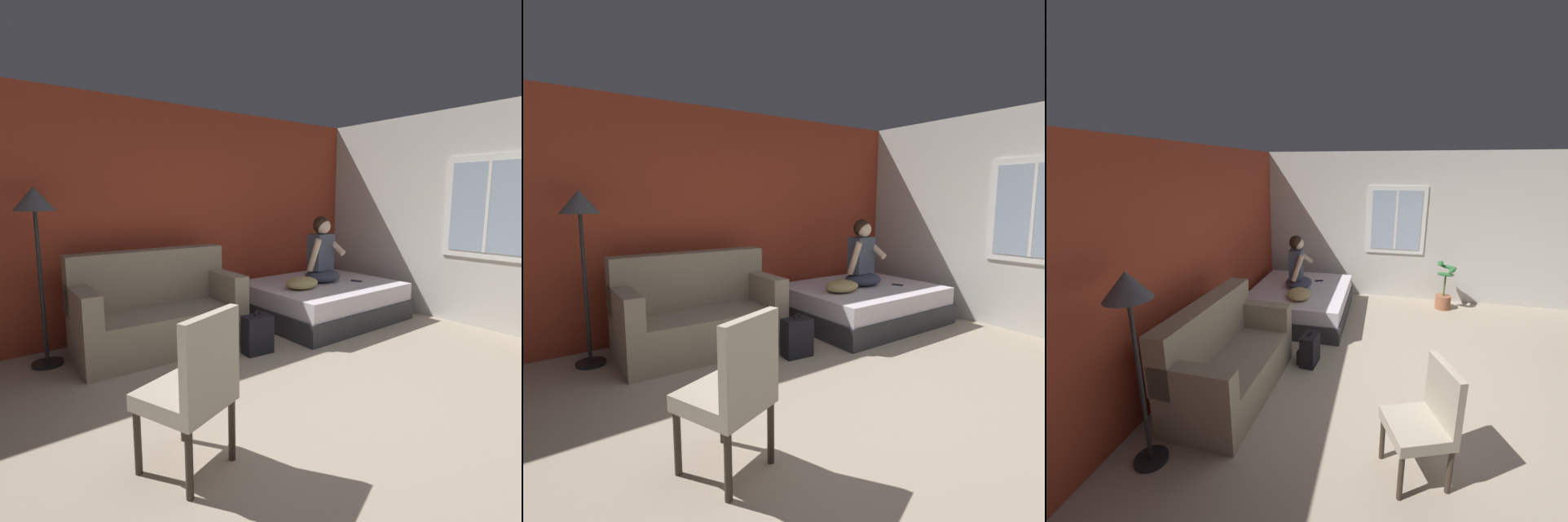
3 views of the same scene
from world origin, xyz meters
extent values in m
plane|color=tan|center=(0.00, 0.00, 0.00)|extent=(40.00, 40.00, 0.00)
cube|color=#993823|center=(0.00, 2.89, 1.35)|extent=(10.93, 0.16, 2.70)
cube|color=silver|center=(3.04, 0.00, 1.35)|extent=(0.16, 7.03, 2.70)
cube|color=white|center=(2.95, 0.40, 1.49)|extent=(0.02, 1.04, 1.24)
cube|color=#9EB2C6|center=(2.94, 0.40, 1.49)|extent=(0.01, 0.88, 1.08)
cube|color=white|center=(2.94, 0.40, 1.49)|extent=(0.01, 0.04, 1.08)
cube|color=#2D2D33|center=(1.73, 1.91, 0.13)|extent=(1.87, 1.59, 0.26)
cube|color=silver|center=(1.73, 1.91, 0.37)|extent=(1.82, 1.54, 0.22)
cube|color=gray|center=(-0.47, 2.12, 0.22)|extent=(1.73, 0.86, 0.44)
cube|color=gray|center=(-0.46, 2.42, 0.74)|extent=(1.71, 0.30, 0.60)
cube|color=gray|center=(-1.23, 2.14, 0.60)|extent=(0.21, 0.81, 0.32)
cube|color=gray|center=(0.29, 2.09, 0.60)|extent=(0.21, 0.81, 0.32)
cylinder|color=#382D23|center=(-1.04, 0.50, 0.20)|extent=(0.04, 0.04, 0.40)
cylinder|color=#382D23|center=(-1.41, 0.36, 0.20)|extent=(0.04, 0.04, 0.40)
cylinder|color=#382D23|center=(-0.90, 0.13, 0.20)|extent=(0.04, 0.04, 0.40)
cylinder|color=#382D23|center=(-1.27, -0.01, 0.20)|extent=(0.04, 0.04, 0.40)
cube|color=#B2A893|center=(-1.15, 0.25, 0.45)|extent=(0.59, 0.59, 0.10)
cube|color=#B2A893|center=(-1.08, 0.06, 0.74)|extent=(0.45, 0.22, 0.48)
ellipsoid|color=#383D51|center=(1.79, 1.95, 0.56)|extent=(0.56, 0.49, 0.16)
cube|color=#3F4756|center=(1.78, 1.99, 0.88)|extent=(0.35, 0.23, 0.48)
cylinder|color=beige|center=(1.59, 1.92, 0.86)|extent=(0.10, 0.22, 0.44)
cylinder|color=beige|center=(1.96, 1.93, 0.98)|extent=(0.12, 0.38, 0.29)
sphere|color=beige|center=(1.79, 1.97, 1.23)|extent=(0.21, 0.21, 0.21)
ellipsoid|color=black|center=(1.78, 1.99, 1.24)|extent=(0.25, 0.24, 0.23)
cube|color=black|center=(0.28, 1.42, 0.20)|extent=(0.32, 0.21, 0.40)
cube|color=black|center=(0.29, 1.54, 0.11)|extent=(0.24, 0.08, 0.18)
torus|color=black|center=(0.28, 1.42, 0.42)|extent=(0.09, 0.03, 0.09)
ellipsoid|color=tan|center=(1.28, 1.81, 0.55)|extent=(0.55, 0.46, 0.14)
cube|color=black|center=(2.16, 1.67, 0.48)|extent=(0.12, 0.16, 0.01)
cylinder|color=black|center=(-1.51, 2.42, 0.01)|extent=(0.28, 0.28, 0.03)
cylinder|color=black|center=(-1.51, 2.42, 0.76)|extent=(0.04, 0.04, 1.45)
cone|color=#4C4C51|center=(-1.51, 2.42, 1.59)|extent=(0.36, 0.36, 0.22)
cylinder|color=#995B3D|center=(2.56, -0.49, 0.12)|extent=(0.26, 0.26, 0.24)
cylinder|color=#426033|center=(2.56, -0.49, 0.42)|extent=(0.03, 0.03, 0.36)
ellipsoid|color=#2D6B33|center=(2.46, -0.47, 0.66)|extent=(0.15, 0.29, 0.06)
ellipsoid|color=#2D6B33|center=(2.65, -0.54, 0.74)|extent=(0.22, 0.29, 0.06)
ellipsoid|color=#2D6B33|center=(2.58, -0.39, 0.82)|extent=(0.29, 0.15, 0.06)
ellipsoid|color=#2D6B33|center=(2.52, -0.58, 0.72)|extent=(0.30, 0.21, 0.06)
camera|label=1|loc=(-2.17, -1.79, 1.60)|focal=28.00mm
camera|label=2|loc=(-2.17, -1.79, 1.60)|focal=28.00mm
camera|label=3|loc=(-3.59, 0.58, 2.44)|focal=24.00mm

